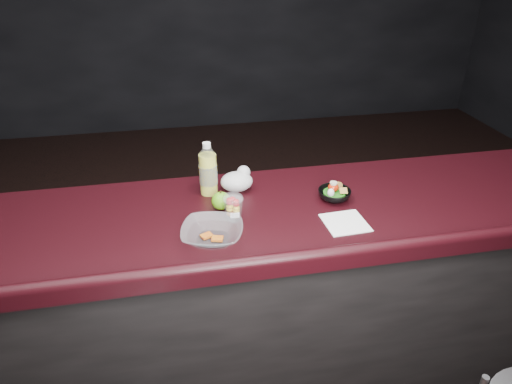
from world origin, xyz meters
The scene contains 9 objects.
room_shell centered at (0.00, 0.00, 1.83)m, with size 8.00×8.00×8.00m.
counter centered at (0.00, 0.30, 0.51)m, with size 4.06×0.71×1.02m.
lemonade_bottle centered at (-0.12, 0.49, 1.12)m, with size 0.08×0.08×0.23m.
fruit_cup centered at (-0.05, 0.26, 1.08)m, with size 0.08×0.08×0.11m.
green_apple centered at (-0.09, 0.35, 1.06)m, with size 0.08×0.08×0.08m.
plastic_bag centered at (0.00, 0.49, 1.07)m, with size 0.14×0.12×0.10m.
snack_bowl centered at (0.39, 0.33, 1.05)m, with size 0.17×0.17×0.07m.
takeout_bowl centered at (-0.15, 0.13, 1.05)m, with size 0.27×0.27×0.05m.
paper_napkin centered at (0.37, 0.15, 1.02)m, with size 0.16×0.16×0.00m, color white.
Camera 1 is at (-0.25, -1.24, 1.98)m, focal length 32.00 mm.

